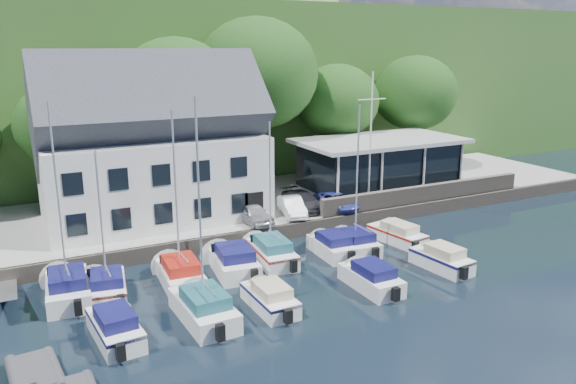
% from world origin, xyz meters
% --- Properties ---
extents(ground, '(180.00, 180.00, 0.00)m').
position_xyz_m(ground, '(0.00, 0.00, 0.00)').
color(ground, black).
rests_on(ground, ground).
extents(quay, '(60.00, 13.00, 1.00)m').
position_xyz_m(quay, '(0.00, 17.50, 0.50)').
color(quay, gray).
rests_on(quay, ground).
extents(quay_face, '(60.00, 0.30, 1.00)m').
position_xyz_m(quay_face, '(0.00, 11.00, 0.50)').
color(quay_face, '#5E554B').
rests_on(quay_face, ground).
extents(hillside, '(160.00, 75.00, 16.00)m').
position_xyz_m(hillside, '(0.00, 62.00, 8.00)').
color(hillside, '#305921').
rests_on(hillside, ground).
extents(field_patch, '(50.00, 30.00, 0.30)m').
position_xyz_m(field_patch, '(8.00, 70.00, 16.15)').
color(field_patch, '#555D2E').
rests_on(field_patch, hillside).
extents(harbor_building, '(14.40, 8.20, 8.70)m').
position_xyz_m(harbor_building, '(-7.00, 16.50, 5.35)').
color(harbor_building, silver).
rests_on(harbor_building, quay).
extents(club_pavilion, '(13.20, 7.20, 4.10)m').
position_xyz_m(club_pavilion, '(11.00, 16.00, 3.05)').
color(club_pavilion, black).
rests_on(club_pavilion, quay).
extents(seawall, '(18.00, 0.50, 1.20)m').
position_xyz_m(seawall, '(12.00, 11.40, 1.60)').
color(seawall, '#5E554B').
rests_on(seawall, quay).
extents(gangway, '(1.20, 6.00, 1.40)m').
position_xyz_m(gangway, '(-16.50, 9.00, 0.00)').
color(gangway, silver).
rests_on(gangway, ground).
extents(car_silver, '(1.91, 3.97, 1.31)m').
position_xyz_m(car_silver, '(-1.67, 12.41, 1.65)').
color(car_silver, '#AAAAAF').
rests_on(car_silver, quay).
extents(car_white, '(2.17, 4.00, 1.25)m').
position_xyz_m(car_white, '(1.41, 12.70, 1.63)').
color(car_white, white).
rests_on(car_white, quay).
extents(car_dgrey, '(2.11, 4.39, 1.23)m').
position_xyz_m(car_dgrey, '(2.78, 13.63, 1.62)').
color(car_dgrey, '#2D2C31').
rests_on(car_dgrey, quay).
extents(car_blue, '(1.64, 3.58, 1.19)m').
position_xyz_m(car_blue, '(4.97, 12.66, 1.60)').
color(car_blue, '#303B93').
rests_on(car_blue, quay).
extents(flagpole, '(2.29, 0.20, 9.55)m').
position_xyz_m(flagpole, '(7.66, 12.59, 5.78)').
color(flagpole, silver).
rests_on(flagpole, quay).
extents(tree_1, '(6.43, 6.43, 8.78)m').
position_xyz_m(tree_1, '(-11.96, 21.96, 5.39)').
color(tree_1, '#113710').
rests_on(tree_1, quay).
extents(tree_2, '(8.75, 8.75, 11.96)m').
position_xyz_m(tree_2, '(-3.78, 21.45, 6.98)').
color(tree_2, '#113710').
rests_on(tree_2, quay).
extents(tree_3, '(9.93, 9.93, 13.56)m').
position_xyz_m(tree_3, '(3.05, 22.06, 7.78)').
color(tree_3, '#113710').
rests_on(tree_3, quay).
extents(tree_4, '(7.17, 7.17, 9.80)m').
position_xyz_m(tree_4, '(10.52, 21.74, 5.90)').
color(tree_4, '#113710').
rests_on(tree_4, quay).
extents(tree_5, '(7.64, 7.64, 10.44)m').
position_xyz_m(tree_5, '(18.72, 21.38, 6.22)').
color(tree_5, '#113710').
rests_on(tree_5, quay).
extents(boat_r1_0, '(2.68, 6.57, 9.51)m').
position_xyz_m(boat_r1_0, '(-13.65, 7.88, 4.76)').
color(boat_r1_0, white).
rests_on(boat_r1_0, ground).
extents(boat_r1_1, '(2.74, 5.57, 8.35)m').
position_xyz_m(boat_r1_1, '(-11.85, 7.34, 4.18)').
color(boat_r1_1, white).
rests_on(boat_r1_1, ground).
extents(boat_r1_2, '(2.51, 6.49, 8.95)m').
position_xyz_m(boat_r1_2, '(-8.11, 7.21, 4.48)').
color(boat_r1_2, white).
rests_on(boat_r1_2, ground).
extents(boat_r1_3, '(3.01, 6.34, 1.57)m').
position_xyz_m(boat_r1_3, '(-4.99, 7.40, 0.78)').
color(boat_r1_3, white).
rests_on(boat_r1_3, ground).
extents(boat_r1_4, '(2.56, 6.84, 9.00)m').
position_xyz_m(boat_r1_4, '(-2.42, 8.00, 4.50)').
color(boat_r1_4, white).
rests_on(boat_r1_4, ground).
extents(boat_r1_5, '(2.18, 5.25, 1.42)m').
position_xyz_m(boat_r1_5, '(1.31, 7.17, 0.71)').
color(boat_r1_5, white).
rests_on(boat_r1_5, ground).
extents(boat_r1_6, '(2.35, 5.29, 8.61)m').
position_xyz_m(boat_r1_6, '(2.85, 7.03, 4.31)').
color(boat_r1_6, white).
rests_on(boat_r1_6, ground).
extents(boat_r1_7, '(2.56, 6.09, 1.36)m').
position_xyz_m(boat_r1_7, '(6.20, 7.23, 0.68)').
color(boat_r1_7, white).
rests_on(boat_r1_7, ground).
extents(boat_r2_0, '(2.24, 5.72, 1.48)m').
position_xyz_m(boat_r2_0, '(-12.28, 2.72, 0.74)').
color(boat_r2_0, white).
rests_on(boat_r2_0, ground).
extents(boat_r2_1, '(2.43, 6.53, 9.47)m').
position_xyz_m(boat_r2_1, '(-8.30, 2.71, 4.73)').
color(boat_r2_1, white).
rests_on(boat_r2_1, ground).
extents(boat_r2_2, '(1.81, 5.27, 1.35)m').
position_xyz_m(boat_r2_2, '(-5.09, 2.41, 0.68)').
color(boat_r2_2, white).
rests_on(boat_r2_2, ground).
extents(boat_r2_3, '(1.92, 5.56, 1.42)m').
position_xyz_m(boat_r2_3, '(0.61, 2.15, 0.71)').
color(boat_r2_3, white).
rests_on(boat_r2_3, ground).
extents(boat_r2_4, '(2.27, 5.43, 1.45)m').
position_xyz_m(boat_r2_4, '(5.68, 2.49, 0.73)').
color(boat_r2_4, white).
rests_on(boat_r2_4, ground).
extents(dinghy_0, '(2.17, 3.32, 0.74)m').
position_xyz_m(dinghy_0, '(-15.57, 0.94, 0.37)').
color(dinghy_0, '#38373C').
rests_on(dinghy_0, ground).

